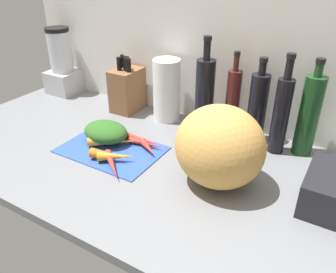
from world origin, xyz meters
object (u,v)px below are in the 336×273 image
object	(u,v)px
carrot_3	(109,138)
carrot_8	(116,156)
cutting_board	(111,149)
bottle_1	(232,101)
bottle_3	(281,114)
winter_squash	(220,147)
knife_block	(127,89)
blender_appliance	(62,65)
bottle_2	(257,107)
paper_towel_roll	(167,90)
bottle_4	(309,115)
carrot_6	(112,142)
carrot_0	(148,148)
carrot_5	(112,164)
bottle_0	(205,95)
carrot_7	(108,155)
carrot_4	(107,139)
carrot_1	(141,140)
carrot_2	(146,144)

from	to	relation	value
carrot_3	carrot_8	world-z (taller)	carrot_8
cutting_board	bottle_1	distance (cm)	47.85
carrot_3	bottle_3	distance (cm)	61.41
carrot_8	bottle_1	size ratio (longest dim) A/B	0.38
winter_squash	knife_block	world-z (taller)	winter_squash
blender_appliance	bottle_2	world-z (taller)	blender_appliance
knife_block	bottle_1	distance (cm)	47.24
paper_towel_roll	bottle_4	xyz separation A→B (cm)	(54.66, 0.91, 1.69)
carrot_6	carrot_8	xyz separation A→B (cm)	(7.58, -7.06, 0.00)
carrot_0	carrot_5	bearing A→B (deg)	-105.36
paper_towel_roll	bottle_3	distance (cm)	46.61
carrot_6	bottle_1	xyz separation A→B (cm)	(31.99, 32.63, 10.59)
cutting_board	carrot_8	size ratio (longest dim) A/B	2.89
carrot_8	bottle_0	world-z (taller)	bottle_0
carrot_6	carrot_7	size ratio (longest dim) A/B	1.33
bottle_0	winter_squash	bearing A→B (deg)	-57.18
bottle_2	bottle_3	size ratio (longest dim) A/B	0.89
carrot_7	knife_block	distance (cm)	43.44
carrot_8	knife_block	xyz separation A→B (cm)	(-22.65, 37.01, 7.28)
carrot_3	knife_block	bearing A→B (deg)	112.72
bottle_0	bottle_2	size ratio (longest dim) A/B	1.18
bottle_0	carrot_7	bearing A→B (deg)	-114.76
carrot_7	blender_appliance	distance (cm)	72.54
winter_squash	bottle_2	bearing A→B (deg)	88.60
carrot_6	knife_block	size ratio (longest dim) A/B	0.70
winter_squash	carrot_3	bearing A→B (deg)	177.09
carrot_0	winter_squash	xyz separation A→B (cm)	(27.43, -3.32, 10.30)
carrot_0	carrot_3	xyz separation A→B (cm)	(-16.83, -1.07, -0.31)
carrot_4	blender_appliance	distance (cm)	61.59
bottle_1	bottle_4	size ratio (longest dim) A/B	0.95
carrot_5	bottle_2	world-z (taller)	bottle_2
bottle_0	bottle_3	size ratio (longest dim) A/B	1.05
carrot_6	paper_towel_roll	size ratio (longest dim) A/B	0.67
carrot_1	bottle_0	xyz separation A→B (cm)	(14.07, 22.08, 12.68)
paper_towel_roll	bottle_4	size ratio (longest dim) A/B	0.76
carrot_8	bottle_1	world-z (taller)	bottle_1
winter_squash	blender_appliance	world-z (taller)	blender_appliance
carrot_8	bottle_2	bearing A→B (deg)	49.32
carrot_2	bottle_1	distance (cm)	35.75
carrot_2	carrot_7	world-z (taller)	carrot_7
blender_appliance	carrot_2	bearing A→B (deg)	-20.97
bottle_0	bottle_4	xyz separation A→B (cm)	(37.01, 2.62, -0.48)
carrot_7	bottle_2	distance (cm)	55.36
carrot_1	bottle_1	world-z (taller)	bottle_1
carrot_0	bottle_2	bearing A→B (deg)	45.65
carrot_5	bottle_0	bearing A→B (deg)	72.32
carrot_2	blender_appliance	world-z (taller)	blender_appliance
carrot_7	knife_block	size ratio (longest dim) A/B	0.53
carrot_5	bottle_0	xyz separation A→B (cm)	(12.84, 40.28, 12.68)
blender_appliance	winter_squash	bearing A→B (deg)	-17.98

